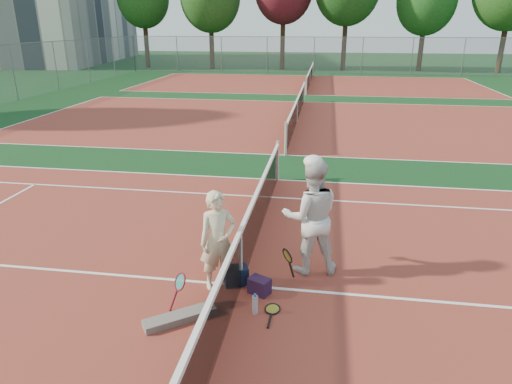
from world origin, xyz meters
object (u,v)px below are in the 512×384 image
(net_main, at_px, (241,258))
(sports_bag_purple, at_px, (259,286))
(racket_black_held, at_px, (287,264))
(water_bottle, at_px, (255,305))
(player_a, at_px, (218,241))
(sports_bag_navy, at_px, (236,276))
(racket_red, at_px, (181,291))
(racket_spare, at_px, (272,309))
(player_b, at_px, (311,217))

(net_main, xyz_separation_m, sports_bag_purple, (0.33, -0.18, -0.38))
(racket_black_held, distance_m, water_bottle, 1.11)
(player_a, distance_m, water_bottle, 1.18)
(net_main, height_order, water_bottle, net_main)
(player_a, distance_m, sports_bag_purple, 0.98)
(sports_bag_navy, xyz_separation_m, water_bottle, (0.44, -0.78, -0.00))
(racket_red, height_order, sports_bag_navy, racket_red)
(racket_spare, relative_size, sports_bag_navy, 1.55)
(player_a, bearing_deg, sports_bag_purple, -38.41)
(racket_spare, bearing_deg, player_a, 61.94)
(racket_black_held, bearing_deg, player_a, -22.14)
(net_main, height_order, sports_bag_navy, net_main)
(racket_spare, bearing_deg, sports_bag_navy, 48.20)
(player_b, distance_m, sports_bag_purple, 1.45)
(sports_bag_purple, bearing_deg, player_a, 170.27)
(player_b, xyz_separation_m, sports_bag_navy, (-1.17, -0.65, -0.86))
(racket_black_held, xyz_separation_m, sports_bag_navy, (-0.82, -0.26, -0.14))
(net_main, relative_size, racket_spare, 18.29)
(racket_red, height_order, water_bottle, racket_red)
(net_main, distance_m, player_a, 0.48)
(player_a, relative_size, water_bottle, 5.51)
(sports_bag_purple, bearing_deg, water_bottle, -88.49)
(player_a, distance_m, racket_spare, 1.35)
(player_b, bearing_deg, sports_bag_purple, 37.66)
(player_b, height_order, sports_bag_purple, player_b)
(racket_black_held, relative_size, water_bottle, 1.94)
(net_main, xyz_separation_m, racket_red, (-0.79, -0.71, -0.23))
(racket_black_held, relative_size, sports_bag_navy, 1.50)
(racket_red, height_order, sports_bag_purple, racket_red)
(player_b, bearing_deg, player_a, 16.06)
(racket_spare, distance_m, water_bottle, 0.31)
(player_b, relative_size, sports_bag_navy, 5.23)
(racket_black_held, height_order, racket_spare, racket_black_held)
(sports_bag_purple, xyz_separation_m, water_bottle, (0.01, -0.55, 0.02))
(sports_bag_purple, distance_m, water_bottle, 0.55)
(player_a, distance_m, player_b, 1.63)
(racket_spare, xyz_separation_m, water_bottle, (-0.25, -0.13, 0.13))
(racket_spare, bearing_deg, racket_red, 96.33)
(racket_black_held, xyz_separation_m, sports_bag_purple, (-0.40, -0.48, -0.16))
(water_bottle, bearing_deg, player_b, 62.81)
(player_a, distance_m, sports_bag_navy, 0.73)
(racket_spare, relative_size, sports_bag_purple, 1.82)
(player_b, xyz_separation_m, racket_spare, (-0.49, -1.29, -0.99))
(water_bottle, bearing_deg, net_main, 115.57)
(sports_bag_navy, bearing_deg, player_a, -157.02)
(player_a, xyz_separation_m, racket_spare, (0.94, -0.53, -0.81))
(sports_bag_navy, bearing_deg, player_b, 28.96)
(racket_spare, height_order, sports_bag_purple, sports_bag_purple)
(racket_spare, bearing_deg, sports_bag_purple, 33.45)
(sports_bag_navy, bearing_deg, net_main, -29.02)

